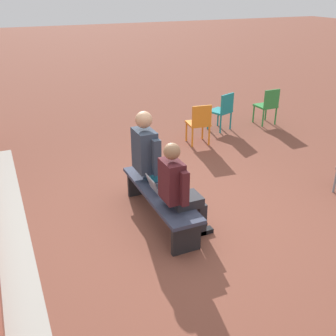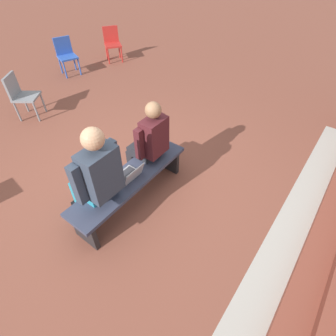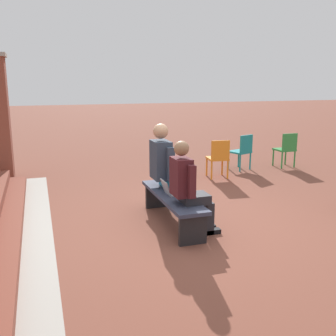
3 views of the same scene
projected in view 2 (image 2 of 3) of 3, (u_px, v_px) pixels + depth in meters
name	position (u px, v px, depth m)	size (l,w,h in m)	color
ground_plane	(127.00, 189.00, 3.78)	(60.00, 60.00, 0.00)	brown
concrete_strip	(265.00, 281.00, 2.80)	(7.08, 0.40, 0.01)	#A8A399
bench	(131.00, 182.00, 3.39)	(1.80, 0.44, 0.45)	#33384C
person_student	(149.00, 141.00, 3.46)	(0.52, 0.66, 1.31)	#232328
person_adult	(96.00, 176.00, 2.90)	(0.60, 0.76, 1.44)	teal
laptop	(129.00, 175.00, 3.28)	(0.32, 0.29, 0.21)	#9EA0A5
plastic_chair_far_left	(21.00, 94.00, 4.89)	(0.59, 0.59, 0.84)	gray
plastic_chair_far_right	(112.00, 42.00, 7.06)	(0.59, 0.59, 0.84)	red
plastic_chair_near_bench_left	(66.00, 54.00, 6.40)	(0.54, 0.54, 0.84)	#2D56B7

